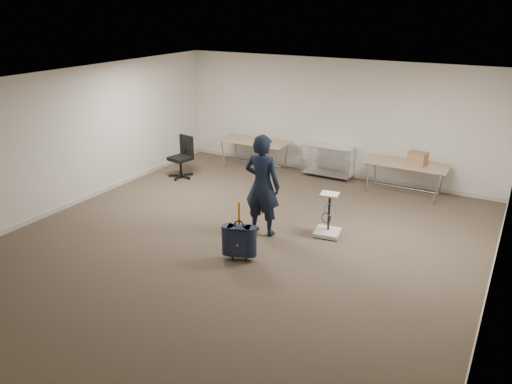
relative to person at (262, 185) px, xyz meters
The scene contains 10 objects.
ground 1.16m from the person, 99.53° to the right, with size 9.00×9.00×0.00m, color #403226.
room_shell 1.14m from the person, 99.02° to the left, with size 8.00×9.00×9.00m.
folding_table_left 3.86m from the person, 121.54° to the left, with size 1.80×0.75×0.73m.
folding_table_right 3.74m from the person, 61.40° to the left, with size 1.80×0.75×0.73m.
wire_shelf 3.57m from the person, 91.83° to the left, with size 1.22×0.47×0.80m.
person is the anchor object (origin of this frame).
suitcase 1.26m from the person, 81.20° to the right, with size 0.42×0.32×1.02m.
office_chair 3.74m from the person, 150.45° to the left, with size 0.61×0.61×1.01m.
equipment_cart 1.41m from the person, 24.54° to the left, with size 0.51×0.51×0.82m.
cardboard_box 3.82m from the person, 58.05° to the left, with size 0.37×0.28×0.28m, color #956D45.
Camera 1 is at (4.11, -6.69, 4.02)m, focal length 35.00 mm.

